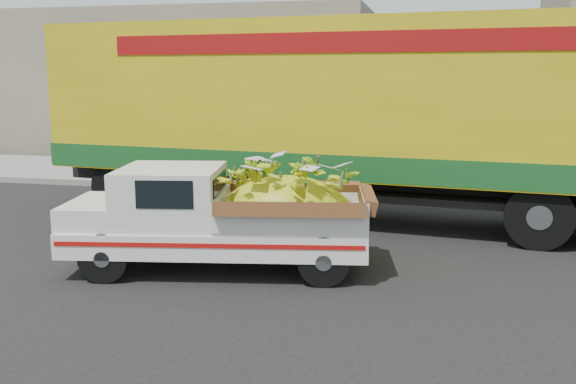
# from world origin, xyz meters

# --- Properties ---
(ground) EXTENTS (100.00, 100.00, 0.00)m
(ground) POSITION_xyz_m (0.00, 0.00, 0.00)
(ground) COLOR black
(ground) RESTS_ON ground
(curb) EXTENTS (60.00, 0.25, 0.15)m
(curb) POSITION_xyz_m (0.00, 6.64, 0.07)
(curb) COLOR gray
(curb) RESTS_ON ground
(sidewalk) EXTENTS (60.00, 4.00, 0.14)m
(sidewalk) POSITION_xyz_m (0.00, 8.74, 0.07)
(sidewalk) COLOR gray
(sidewalk) RESTS_ON ground
(building_left) EXTENTS (18.00, 6.00, 5.00)m
(building_left) POSITION_xyz_m (-8.00, 14.64, 2.50)
(building_left) COLOR gray
(building_left) RESTS_ON ground
(pickup_truck) EXTENTS (4.49, 2.28, 1.50)m
(pickup_truck) POSITION_xyz_m (0.63, 0.62, 0.81)
(pickup_truck) COLOR black
(pickup_truck) RESTS_ON ground
(semi_trailer) EXTENTS (12.04, 3.84, 3.80)m
(semi_trailer) POSITION_xyz_m (1.69, 4.19, 2.12)
(semi_trailer) COLOR black
(semi_trailer) RESTS_ON ground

